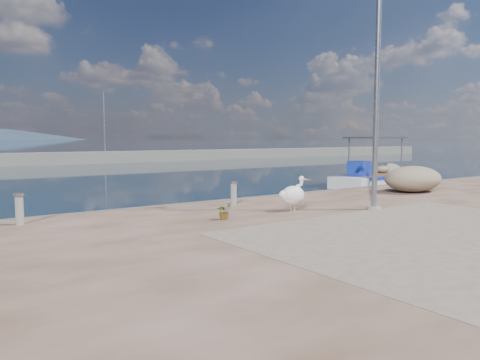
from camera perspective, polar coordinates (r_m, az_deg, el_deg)
name	(u,v)px	position (r m, az deg, el deg)	size (l,w,h in m)	color
ground	(323,240)	(12.59, 10.08, -7.19)	(1400.00, 1400.00, 0.00)	#162635
quay_patch	(453,236)	(11.48, 24.50, -6.23)	(9.00, 7.00, 0.01)	gray
breakwater	(23,159)	(49.46, -24.93, 2.31)	(120.00, 2.20, 7.50)	gray
boat_right	(374,181)	(27.24, 16.07, -0.13)	(6.89, 3.31, 3.18)	white
pelican	(293,195)	(14.00, 6.52, -1.78)	(1.10, 0.66, 1.04)	tan
lamp_post	(376,100)	(14.69, 16.25, 9.35)	(0.44, 0.96, 7.00)	gray
bollard_near	(234,192)	(15.15, -0.79, -1.48)	(0.26, 0.26, 0.78)	gray
bollard_far	(19,208)	(12.97, -25.31, -3.06)	(0.26, 0.26, 0.80)	gray
potted_plant	(224,211)	(12.51, -1.98, -3.80)	(0.41, 0.36, 0.46)	#33722D
net_pile_c	(413,179)	(20.06, 20.34, 0.12)	(2.66, 1.90, 1.05)	tan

